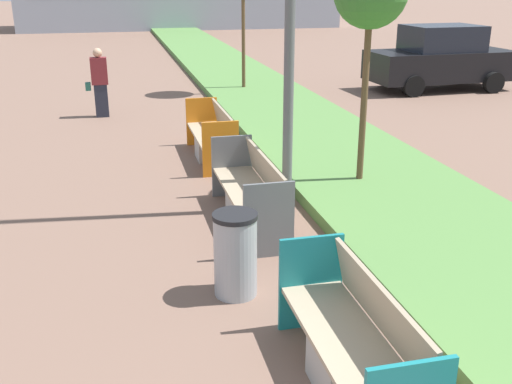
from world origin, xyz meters
name	(u,v)px	position (x,y,z in m)	size (l,w,h in m)	color
planter_grass_strip	(304,128)	(3.20, 12.00, 0.09)	(2.80, 120.00, 0.18)	#568442
bench_teal_frame	(353,350)	(0.94, 3.69, 0.36)	(0.65, 1.99, 0.94)	#ADA8A0
bench_grey_frame	(251,196)	(0.94, 7.34, 0.37)	(0.65, 2.26, 0.94)	#ADA8A0
bench_orange_frame	(213,139)	(0.94, 10.46, 0.37)	(0.65, 2.14, 0.94)	#ADA8A0
litter_bin	(235,254)	(0.33, 5.45, 0.46)	(0.47, 0.47, 0.92)	#9EA0A5
pedestrian_walking	(100,83)	(-1.06, 14.57, 0.82)	(0.53, 0.24, 1.62)	#232633
parked_car_distant	(440,58)	(8.65, 15.99, 0.91)	(4.27, 2.00, 1.86)	black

